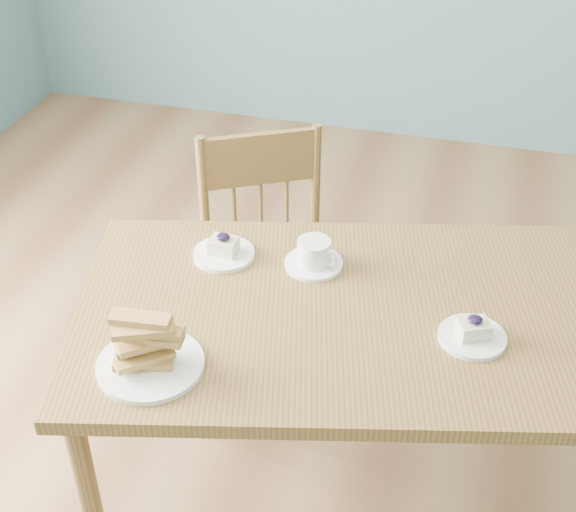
{
  "coord_description": "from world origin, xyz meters",
  "views": [
    {
      "loc": [
        -0.05,
        -1.3,
        1.92
      ],
      "look_at": [
        -0.46,
        0.21,
        0.79
      ],
      "focal_mm": 50.0,
      "sensor_mm": 36.0,
      "label": 1
    }
  ],
  "objects": [
    {
      "name": "room",
      "position": [
        0.0,
        0.0,
        1.35
      ],
      "size": [
        5.01,
        5.01,
        2.71
      ],
      "color": "olive",
      "rests_on": "ground"
    },
    {
      "name": "dining_table",
      "position": [
        -0.29,
        0.16,
        0.63
      ],
      "size": [
        1.46,
        1.04,
        0.71
      ],
      "rotation": [
        0.0,
        0.0,
        0.24
      ],
      "color": "olive",
      "rests_on": "ground"
    },
    {
      "name": "dining_chair",
      "position": [
        -0.63,
        0.61,
        0.43
      ],
      "size": [
        0.52,
        0.51,
        0.85
      ],
      "rotation": [
        0.0,
        0.0,
        0.5
      ],
      "color": "olive",
      "rests_on": "ground"
    },
    {
      "name": "cheesecake_plate_near",
      "position": [
        -0.01,
        0.13,
        0.72
      ],
      "size": [
        0.15,
        0.15,
        0.07
      ],
      "rotation": [
        0.0,
        0.0,
        0.43
      ],
      "color": "white",
      "rests_on": "dining_table"
    },
    {
      "name": "cheesecake_plate_far",
      "position": [
        -0.66,
        0.29,
        0.72
      ],
      "size": [
        0.16,
        0.16,
        0.07
      ],
      "rotation": [
        0.0,
        0.0,
        -0.05
      ],
      "color": "white",
      "rests_on": "dining_table"
    },
    {
      "name": "coffee_cup",
      "position": [
        -0.42,
        0.31,
        0.74
      ],
      "size": [
        0.15,
        0.15,
        0.07
      ],
      "rotation": [
        0.0,
        0.0,
        -0.36
      ],
      "color": "white",
      "rests_on": "dining_table"
    },
    {
      "name": "biscotti_plate",
      "position": [
        -0.68,
        -0.15,
        0.75
      ],
      "size": [
        0.24,
        0.24,
        0.14
      ],
      "rotation": [
        0.0,
        0.0,
        0.35
      ],
      "color": "white",
      "rests_on": "dining_table"
    }
  ]
}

